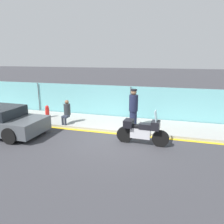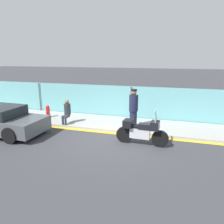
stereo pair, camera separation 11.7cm
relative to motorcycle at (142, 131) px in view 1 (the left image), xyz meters
The scene contains 8 objects.
ground_plane 1.31m from the motorcycle, behind, with size 120.00×120.00×0.00m, color #38383D.
sidewalk 2.56m from the motorcycle, 117.78° to the left, with size 43.82×2.44×0.13m.
curb_paint_stripe 1.59m from the motorcycle, 142.22° to the left, with size 43.82×0.18×0.01m.
storefront_fence 3.73m from the motorcycle, 108.32° to the left, with size 41.63×0.17×1.88m.
motorcycle is the anchor object (origin of this frame).
officer_standing 2.05m from the motorcycle, 110.85° to the left, with size 0.43×0.43×1.85m.
person_seated_on_curb 4.34m from the motorcycle, 160.78° to the left, with size 0.34×0.62×1.21m.
fire_hydrant 6.07m from the motorcycle, 159.46° to the left, with size 0.22×0.28×0.69m.
Camera 1 is at (2.31, -8.49, 3.48)m, focal length 35.00 mm.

